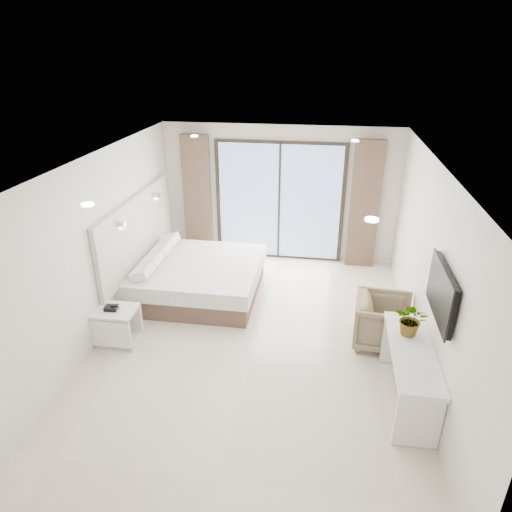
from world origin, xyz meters
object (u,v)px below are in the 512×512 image
(bed, at_px, (197,278))
(console_desk, at_px, (411,363))
(nightstand, at_px, (117,326))
(armchair, at_px, (384,320))

(bed, xyz_separation_m, console_desk, (3.28, -2.21, 0.25))
(nightstand, bearing_deg, bed, 63.29)
(console_desk, distance_m, armchair, 1.21)
(console_desk, relative_size, armchair, 1.99)
(console_desk, height_order, armchair, armchair)
(nightstand, bearing_deg, console_desk, -9.26)
(bed, bearing_deg, nightstand, -116.09)
(bed, bearing_deg, console_desk, -33.97)
(bed, relative_size, armchair, 2.61)
(console_desk, bearing_deg, bed, 146.03)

